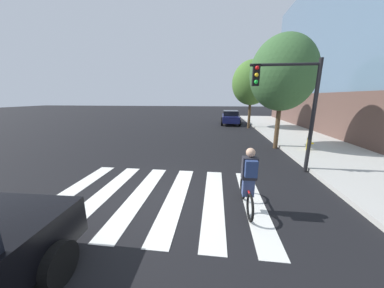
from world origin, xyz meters
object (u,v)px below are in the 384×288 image
(traffic_light_near, at_px, (292,97))
(street_tree_near, at_px, (283,74))
(street_tree_mid, at_px, (251,83))
(sedan_mid, at_px, (230,117))
(cyclist, at_px, (248,180))
(fire_hydrant, at_px, (309,143))

(traffic_light_near, xyz_separation_m, street_tree_near, (0.72, 3.66, 1.22))
(traffic_light_near, xyz_separation_m, street_tree_mid, (0.39, 11.09, 1.27))
(street_tree_near, bearing_deg, sedan_mid, 100.43)
(traffic_light_near, bearing_deg, sedan_mid, 94.71)
(street_tree_near, bearing_deg, street_tree_mid, 92.56)
(street_tree_near, xyz_separation_m, street_tree_mid, (-0.33, 7.43, 0.05))
(sedan_mid, distance_m, cyclist, 16.82)
(sedan_mid, distance_m, street_tree_mid, 4.57)
(cyclist, xyz_separation_m, fire_hydrant, (4.09, 5.97, -0.31))
(traffic_light_near, distance_m, street_tree_near, 3.93)
(traffic_light_near, bearing_deg, cyclist, -121.95)
(sedan_mid, height_order, fire_hydrant, sedan_mid)
(cyclist, height_order, street_tree_near, street_tree_near)
(sedan_mid, relative_size, traffic_light_near, 1.02)
(sedan_mid, height_order, cyclist, cyclist)
(street_tree_near, bearing_deg, cyclist, -111.36)
(cyclist, xyz_separation_m, street_tree_mid, (2.29, 14.13, 3.29))
(sedan_mid, distance_m, street_tree_near, 10.79)
(traffic_light_near, relative_size, street_tree_mid, 0.69)
(traffic_light_near, height_order, street_tree_mid, street_tree_mid)
(fire_hydrant, distance_m, street_tree_mid, 9.10)
(traffic_light_near, height_order, street_tree_near, street_tree_near)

